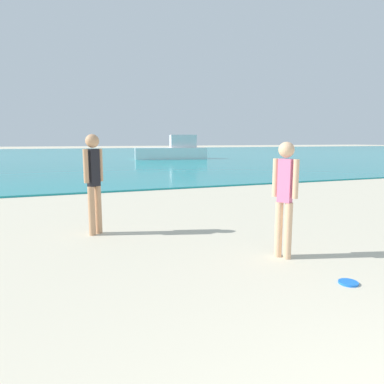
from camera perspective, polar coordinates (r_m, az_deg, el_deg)
The scene contains 5 objects.
water at distance 41.32m, azimuth -18.21°, elevation 5.80°, with size 160.00×60.00×0.06m, color teal.
person_standing at distance 5.04m, azimuth 14.92°, elevation -0.16°, with size 0.23×0.34×1.65m.
frisbee at distance 4.60m, azimuth 24.18°, elevation -13.37°, with size 0.22×0.22×0.03m, color blue.
person_distant at distance 6.34m, azimuth -15.76°, elevation 2.18°, with size 0.34×0.28×1.77m.
boat_near at distance 30.11m, azimuth -3.09°, elevation 6.76°, with size 6.25×2.94×2.04m.
Camera 1 is at (-1.90, 0.10, 1.67)m, focal length 32.65 mm.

